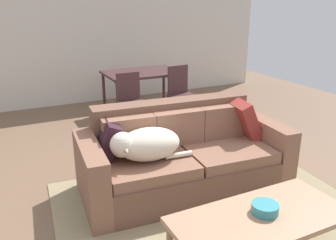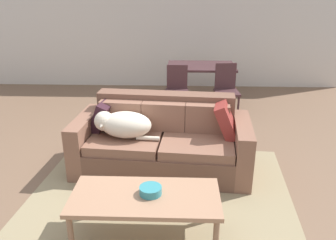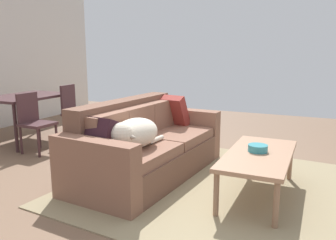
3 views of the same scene
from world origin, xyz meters
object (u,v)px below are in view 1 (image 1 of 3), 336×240
Objects in this scene: coffee_table at (261,221)px; dining_chair_near_right at (181,92)px; dog_on_left_cushion at (145,144)px; bowl_on_coffee_table at (265,208)px; throw_pillow_by_left_arm at (107,140)px; dining_chair_near_left at (131,99)px; couch at (182,157)px; dining_table at (143,76)px; throw_pillow_by_right_arm at (244,119)px.

coffee_table is 1.43× the size of dining_chair_near_right.
bowl_on_coffee_table is (0.43, -1.18, -0.13)m from dog_on_left_cushion.
throw_pillow_by_left_arm is (-0.29, 0.24, 0.01)m from dog_on_left_cushion.
dog_on_left_cushion is at bearing 109.83° from bowl_on_coffee_table.
dog_on_left_cushion is at bearing -131.28° from dining_chair_near_right.
coffee_table is 3.23m from dining_chair_near_left.
coffee_table is (0.38, -1.21, -0.21)m from dog_on_left_cushion.
coffee_table is (0.67, -1.45, -0.22)m from throw_pillow_by_left_arm.
couch is 0.56m from dog_on_left_cushion.
dining_chair_near_right is (1.00, 1.87, 0.16)m from couch.
dining_chair_near_left reaches higher than dining_table.
dining_chair_near_left reaches higher than bowl_on_coffee_table.
bowl_on_coffee_table is at bearing -92.04° from dining_chair_near_left.
throw_pillow_by_left_arm is at bearing -119.61° from dining_table.
couch is 1.90m from dining_chair_near_left.
dining_chair_near_right is (1.04, 3.17, 0.01)m from bowl_on_coffee_table.
dining_chair_near_left is at bearing -126.26° from dining_table.
couch reaches higher than dining_table.
dog_on_left_cushion reaches higher than bowl_on_coffee_table.
dog_on_left_cushion is 1.24m from throw_pillow_by_right_arm.
dining_chair_near_left is 0.85m from dining_chair_near_right.
throw_pillow_by_left_arm is 1.61m from coffee_table.
couch is 1.67× the size of coffee_table.
throw_pillow_by_left_arm is (-0.75, 0.12, 0.29)m from couch.
throw_pillow_by_right_arm is 0.47× the size of dining_chair_near_right.
throw_pillow_by_right_arm is (0.76, -0.01, 0.31)m from couch.
dining_chair_near_right is at bearing 58.51° from dog_on_left_cushion.
dining_table reaches higher than coffee_table.
dining_chair_near_left is (0.90, 1.77, -0.14)m from throw_pillow_by_left_arm.
bowl_on_coffee_table is at bearing 26.17° from coffee_table.
dining_chair_near_left reaches higher than dog_on_left_cushion.
dining_table is 0.78m from dining_chair_near_left.
dining_chair_near_right reaches higher than dog_on_left_cushion.
throw_pillow_by_right_arm reaches higher than bowl_on_coffee_table.
dog_on_left_cushion is 2.82m from dining_table.
dining_chair_near_left is (-0.61, 1.90, -0.17)m from throw_pillow_by_right_arm.
dog_on_left_cushion is 0.62× the size of dining_table.
couch reaches higher than throw_pillow_by_right_arm.
couch reaches higher than dining_chair_near_left.
throw_pillow_by_left_arm is at bearing 175.19° from throw_pillow_by_right_arm.
dining_chair_near_left reaches higher than coffee_table.
couch is 2.79× the size of dog_on_left_cushion.
coffee_table is (-0.85, -1.32, -0.24)m from throw_pillow_by_right_arm.
bowl_on_coffee_table is 3.86m from dining_table.
coffee_table is 6.64× the size of bowl_on_coffee_table.
dining_chair_near_right is (0.85, -0.02, 0.02)m from dining_chair_near_left.
dining_table reaches higher than bowl_on_coffee_table.
coffee_table is at bearing -67.66° from dog_on_left_cushion.
dining_chair_near_right reaches higher than couch.
coffee_table is 1.51× the size of dining_chair_near_left.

